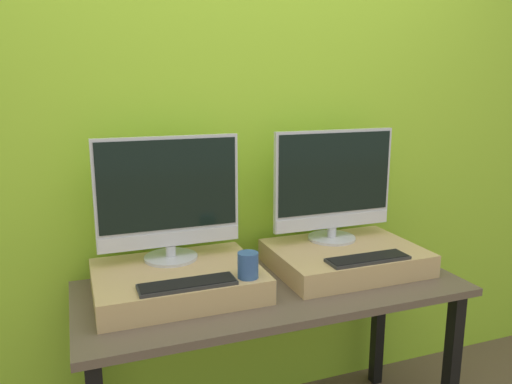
{
  "coord_description": "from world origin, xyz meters",
  "views": [
    {
      "loc": [
        -0.7,
        -1.37,
        1.51
      ],
      "look_at": [
        0.0,
        0.5,
        1.07
      ],
      "focal_mm": 35.0,
      "sensor_mm": 36.0,
      "label": 1
    }
  ],
  "objects": [
    {
      "name": "wooden_riser_left",
      "position": [
        -0.36,
        0.38,
        0.78
      ],
      "size": [
        0.61,
        0.47,
        0.09
      ],
      "color": "tan",
      "rests_on": "workbench"
    },
    {
      "name": "keyboard_right",
      "position": [
        0.36,
        0.21,
        0.84
      ],
      "size": [
        0.34,
        0.1,
        0.01
      ],
      "color": "#2D2D2D",
      "rests_on": "wooden_riser_right"
    },
    {
      "name": "mug",
      "position": [
        -0.14,
        0.21,
        0.88
      ],
      "size": [
        0.07,
        0.07,
        0.09
      ],
      "color": "#335693",
      "rests_on": "wooden_riser_left"
    },
    {
      "name": "keyboard_left",
      "position": [
        -0.36,
        0.21,
        0.84
      ],
      "size": [
        0.34,
        0.1,
        0.01
      ],
      "color": "#2D2D2D",
      "rests_on": "wooden_riser_left"
    },
    {
      "name": "wooden_riser_right",
      "position": [
        0.36,
        0.38,
        0.78
      ],
      "size": [
        0.61,
        0.47,
        0.09
      ],
      "color": "tan",
      "rests_on": "workbench"
    },
    {
      "name": "wall_back",
      "position": [
        0.0,
        0.7,
        1.3
      ],
      "size": [
        8.0,
        0.04,
        2.6
      ],
      "color": "#9ED12D",
      "rests_on": "ground_plane"
    },
    {
      "name": "workbench",
      "position": [
        0.0,
        0.32,
        0.65
      ],
      "size": [
        1.49,
        0.63,
        0.74
      ],
      "color": "brown",
      "rests_on": "ground_plane"
    },
    {
      "name": "monitor_right",
      "position": [
        0.36,
        0.5,
        1.08
      ],
      "size": [
        0.55,
        0.21,
        0.49
      ],
      "color": "silver",
      "rests_on": "wooden_riser_right"
    },
    {
      "name": "monitor_left",
      "position": [
        -0.36,
        0.5,
        1.08
      ],
      "size": [
        0.55,
        0.21,
        0.49
      ],
      "color": "silver",
      "rests_on": "wooden_riser_left"
    }
  ]
}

